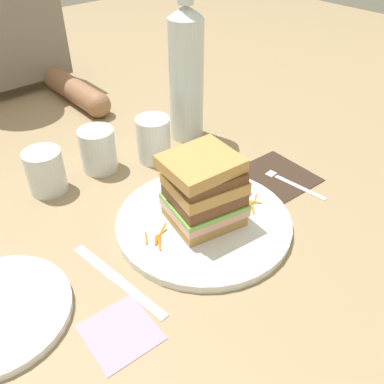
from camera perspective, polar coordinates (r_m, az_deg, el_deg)
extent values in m
plane|color=#9E8460|center=(0.74, 1.02, -3.16)|extent=(3.00, 3.00, 0.00)
cylinder|color=white|center=(0.71, 1.59, -4.11)|extent=(0.30, 0.30, 0.01)
cube|color=tan|center=(0.70, 1.61, -3.04)|extent=(0.13, 0.12, 0.02)
cube|color=#E0A393|center=(0.69, 1.64, -1.97)|extent=(0.13, 0.13, 0.01)
cube|color=#7AB74C|center=(0.69, 1.65, -1.27)|extent=(0.13, 0.13, 0.01)
cube|color=brown|center=(0.68, 1.68, -0.24)|extent=(0.13, 0.12, 0.02)
cube|color=tan|center=(0.66, 1.71, 1.23)|extent=(0.13, 0.12, 0.02)
cube|color=brown|center=(0.65, 1.74, 2.55)|extent=(0.12, 0.11, 0.02)
cube|color=tan|center=(0.64, 1.17, 3.90)|extent=(0.12, 0.11, 0.02)
cylinder|color=orange|center=(0.68, -4.05, -5.47)|extent=(0.02, 0.01, 0.00)
cylinder|color=orange|center=(0.67, -4.91, -6.58)|extent=(0.02, 0.02, 0.00)
cylinder|color=orange|center=(0.67, -4.41, -6.67)|extent=(0.02, 0.03, 0.00)
cylinder|color=orange|center=(0.68, -6.34, -6.17)|extent=(0.02, 0.03, 0.00)
cylinder|color=orange|center=(0.67, -4.51, -6.95)|extent=(0.02, 0.03, 0.00)
cylinder|color=orange|center=(0.69, -4.05, -5.09)|extent=(0.03, 0.02, 0.00)
cylinder|color=orange|center=(0.74, 6.20, -1.79)|extent=(0.03, 0.02, 0.00)
cylinder|color=orange|center=(0.74, 5.82, -1.95)|extent=(0.02, 0.02, 0.00)
cylinder|color=orange|center=(0.75, 8.21, -1.29)|extent=(0.02, 0.03, 0.00)
cylinder|color=orange|center=(0.76, 8.62, -0.87)|extent=(0.02, 0.02, 0.00)
cylinder|color=orange|center=(0.74, 7.65, -2.23)|extent=(0.02, 0.01, 0.00)
cylinder|color=orange|center=(0.75, 5.46, -1.25)|extent=(0.01, 0.03, 0.00)
cylinder|color=orange|center=(0.76, 7.60, -0.55)|extent=(0.02, 0.01, 0.00)
cylinder|color=orange|center=(0.75, 7.72, -1.30)|extent=(0.01, 0.02, 0.00)
cylinder|color=orange|center=(0.74, 8.20, -2.19)|extent=(0.02, 0.03, 0.00)
cube|color=#38281E|center=(0.85, 11.34, 2.16)|extent=(0.14, 0.15, 0.00)
cube|color=silver|center=(0.83, 14.49, 0.81)|extent=(0.02, 0.11, 0.00)
cube|color=silver|center=(0.85, 10.92, 2.54)|extent=(0.02, 0.02, 0.00)
cylinder|color=silver|center=(0.87, 9.72, 3.50)|extent=(0.01, 0.04, 0.00)
cylinder|color=silver|center=(0.86, 9.51, 3.35)|extent=(0.01, 0.04, 0.00)
cylinder|color=silver|center=(0.86, 9.29, 3.20)|extent=(0.01, 0.04, 0.00)
cylinder|color=silver|center=(0.86, 9.06, 3.05)|extent=(0.01, 0.04, 0.00)
cube|color=silver|center=(0.61, -6.85, -14.21)|extent=(0.02, 0.10, 0.00)
cube|color=silver|center=(0.67, -12.66, -9.45)|extent=(0.03, 0.11, 0.00)
cylinder|color=white|center=(0.87, -5.25, 7.13)|extent=(0.07, 0.07, 0.09)
cylinder|color=orange|center=(0.88, -5.18, 5.98)|extent=(0.06, 0.06, 0.05)
cylinder|color=silver|center=(0.92, -0.78, 14.79)|extent=(0.07, 0.07, 0.26)
cone|color=silver|center=(0.87, -0.87, 23.40)|extent=(0.07, 0.07, 0.02)
cylinder|color=silver|center=(0.82, -19.27, 2.67)|extent=(0.07, 0.07, 0.08)
cylinder|color=silver|center=(0.86, -12.63, 5.62)|extent=(0.07, 0.07, 0.09)
cube|color=pink|center=(0.58, -9.73, -18.24)|extent=(0.09, 0.10, 0.00)
cylinder|color=#936647|center=(1.17, -15.61, 13.15)|extent=(0.06, 0.23, 0.06)
sphere|color=#936647|center=(1.07, -12.64, 11.47)|extent=(0.06, 0.06, 0.06)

